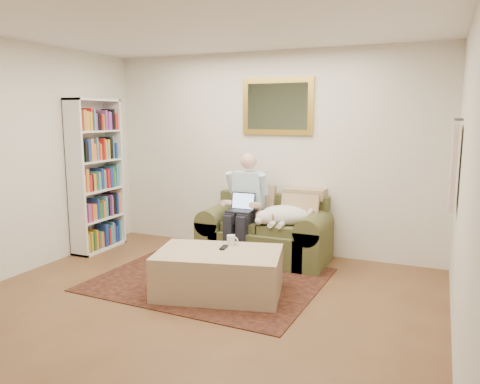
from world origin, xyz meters
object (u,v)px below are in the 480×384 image
Objects in this scene: laptop at (241,206)px; ottoman at (219,273)px; seated_man at (243,208)px; coffee_mug at (231,240)px; sofa at (265,238)px; bookshelf at (96,176)px; sleeping_dog at (285,215)px.

laptop is 1.20m from ottoman.
ottoman is at bearing -79.31° from seated_man.
coffee_mug is at bearing 88.32° from ottoman.
sofa is 0.79× the size of bookshelf.
bookshelf is at bearing -171.21° from sleeping_dog.
sofa is 1.29m from ottoman.
coffee_mug is (0.22, -0.87, -0.17)m from seated_man.
sleeping_dog is (0.52, 0.06, -0.06)m from seated_man.
sleeping_dog is at bearing -15.74° from sofa.
ottoman is at bearing -20.52° from bookshelf.
laptop is 0.15× the size of bookshelf.
laptop is 3.06× the size of coffee_mug.
coffee_mug is (-0.01, -1.01, 0.22)m from sofa.
sofa is 5.15× the size of laptop.
seated_man is 4.33× the size of laptop.
sofa reaches higher than coffee_mug.
coffee_mug is 2.33m from bookshelf.
sleeping_dog is (0.28, -0.08, 0.33)m from sofa.
laptop is 2.02m from bookshelf.
laptop is 0.25× the size of ottoman.
sofa reaches higher than sleeping_dog.
sleeping_dog is 1.30m from ottoman.
sleeping_dog is 0.98m from coffee_mug.
coffee_mug is (0.01, 0.28, 0.27)m from ottoman.
sleeping_dog is 6.48× the size of coffee_mug.
sofa is 1.19× the size of seated_man.
sofa is at bearing 89.11° from ottoman.
ottoman is at bearing -90.89° from sofa.
seated_man is 2.04× the size of sleeping_dog.
coffee_mug reaches higher than ottoman.
laptop is at bearing 105.54° from coffee_mug.
laptop is at bearing 7.50° from bookshelf.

